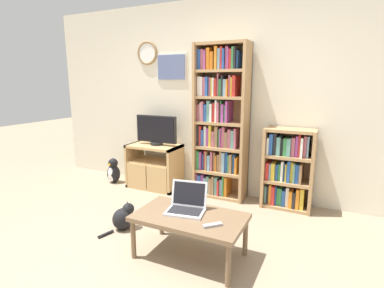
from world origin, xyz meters
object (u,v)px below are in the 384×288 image
Objects in this scene: television at (156,130)px; bookshelf_tall at (219,123)px; bookshelf_short at (287,169)px; coffee_table at (190,220)px; remote_near_laptop at (213,225)px; cat at (124,217)px; laptop at (187,204)px; tv_stand at (154,166)px; penguin_figurine at (113,172)px.

television is 0.32× the size of bookshelf_tall.
television is at bearing -175.27° from bookshelf_tall.
coffee_table is (-0.59, -1.50, -0.13)m from bookshelf_short.
cat is at bearing -148.24° from remote_near_laptop.
cat is at bearing 164.45° from laptop.
cat is at bearing -71.26° from tv_stand.
bookshelf_tall is 1.85m from penguin_figurine.
bookshelf_tall is at bearing 6.28° from tv_stand.
television is at bearing 121.32° from laptop.
bookshelf_tall is at bearing 4.73° from television.
bookshelf_tall reaches higher than television.
bookshelf_tall is at bearing 7.55° from penguin_figurine.
television is 4.40× the size of remote_near_laptop.
television is 2.17m from remote_near_laptop.
penguin_figurine is (-1.88, 1.20, -0.28)m from laptop.
laptop is (-0.66, -1.42, -0.02)m from bookshelf_short.
remote_near_laptop is at bearing -21.73° from coffee_table.
tv_stand is 1.19m from bookshelf_tall.
laptop is 0.98× the size of penguin_figurine.
tv_stand reaches higher than cat.
television is 1.82m from laptop.
coffee_table is 2.34m from penguin_figurine.
laptop is at bearing 130.82° from coffee_table.
coffee_table is at bearing -156.81° from remote_near_laptop.
bookshelf_short is at bearing 123.04° from remote_near_laptop.
penguin_figurine is (-1.09, 1.12, 0.04)m from cat.
coffee_table is (1.27, -1.39, 0.03)m from tv_stand.
laptop is 0.37m from remote_near_laptop.
television reaches higher than remote_near_laptop.
television reaches higher than penguin_figurine.
bookshelf_tall is 2.04× the size of bookshelf_short.
tv_stand is at bearing 122.80° from laptop.
television is at bearing 179.27° from remote_near_laptop.
coffee_table is 0.28m from remote_near_laptop.
bookshelf_short reaches higher than remote_near_laptop.
bookshelf_tall reaches higher than penguin_figurine.
tv_stand is at bearing -140.55° from television.
laptop is at bearing -114.79° from bookshelf_short.
penguin_figurine is (-0.68, -0.11, -0.14)m from tv_stand.
penguin_figurine is (-2.20, 1.38, -0.23)m from remote_near_laptop.
bookshelf_short is 2.56m from penguin_figurine.
bookshelf_short is (1.86, 0.11, 0.16)m from tv_stand.
bookshelf_tall is at bearing 101.36° from coffee_table.
remote_near_laptop is at bearing -44.43° from tv_stand.
television is at bearing 130.96° from coffee_table.
cat is at bearing -112.27° from bookshelf_tall.
bookshelf_short is (1.82, 0.08, -0.37)m from television.
television is 1.95m from coffee_table.
laptop reaches higher than coffee_table.
laptop is at bearing -164.09° from remote_near_laptop.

